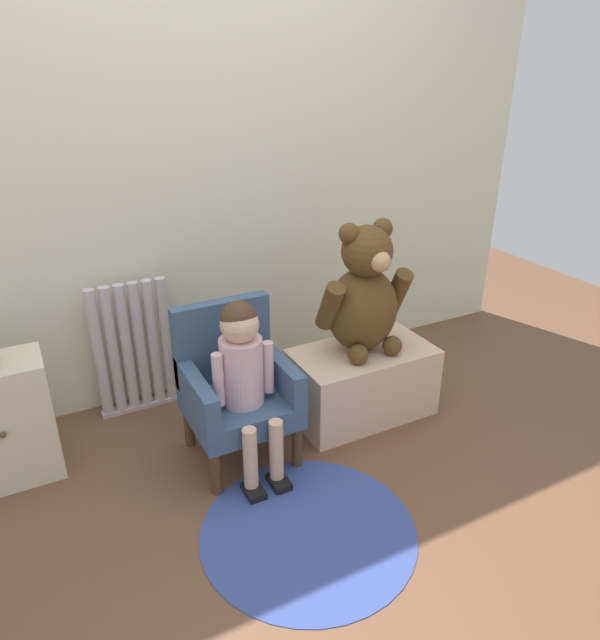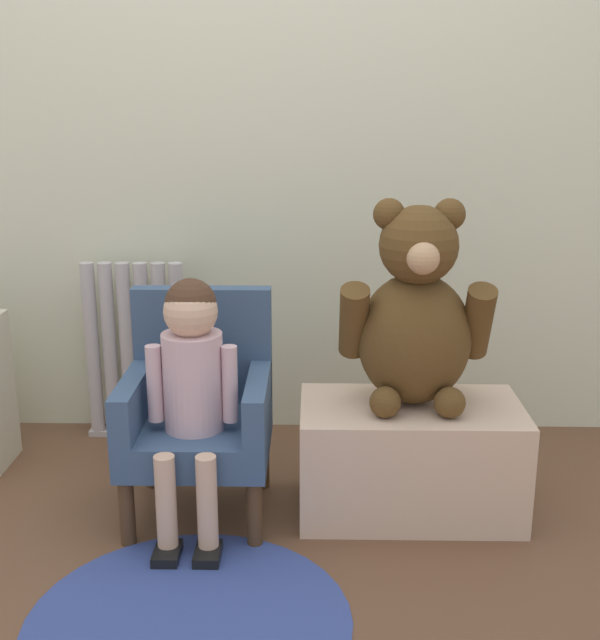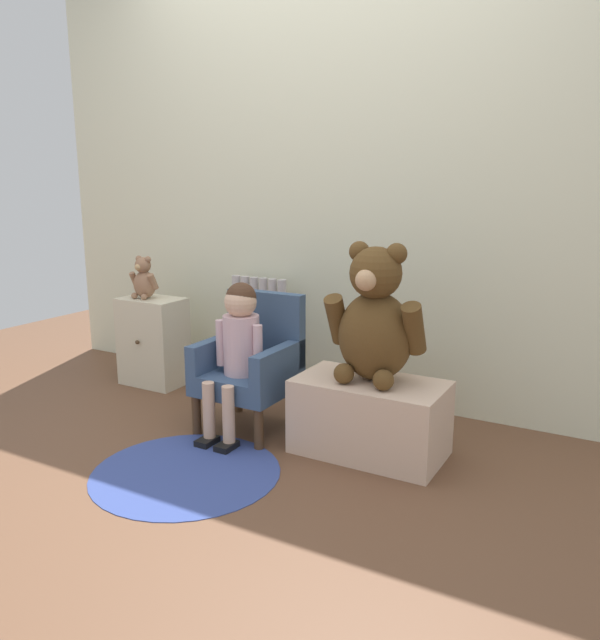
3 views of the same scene
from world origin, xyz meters
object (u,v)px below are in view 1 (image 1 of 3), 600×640
radiator (134,349)px  child_armchair (235,385)px  small_dresser (3,422)px  low_bench (362,382)px  child_figure (244,365)px  floor_rug (308,531)px  large_teddy_bear (364,296)px

radiator → child_armchair: (0.30, -0.52, 0.00)m
small_dresser → low_bench: (1.50, -0.27, -0.09)m
radiator → child_figure: (0.30, -0.63, 0.15)m
small_dresser → low_bench: bearing=-10.2°
small_dresser → child_figure: child_figure is taller
radiator → low_bench: (0.92, -0.53, -0.15)m
small_dresser → child_armchair: size_ratio=0.79×
radiator → child_armchair: 0.60m
radiator → small_dresser: bearing=-155.5°
radiator → floor_rug: (0.34, -1.08, -0.32)m
small_dresser → child_figure: 0.97m
child_figure → floor_rug: child_figure is taller
large_teddy_bear → child_figure: bearing=-169.0°
child_figure → low_bench: bearing=9.0°
floor_rug → low_bench: bearing=43.6°
child_armchair → low_bench: (0.62, -0.01, -0.15)m
large_teddy_bear → floor_rug: (-0.58, -0.58, -0.59)m
child_armchair → low_bench: 0.64m
low_bench → child_armchair: bearing=179.1°
large_teddy_bear → floor_rug: large_teddy_bear is taller
child_armchair → floor_rug: size_ratio=0.83×
floor_rug → small_dresser: bearing=138.0°
child_armchair → floor_rug: bearing=-85.6°
child_armchair → low_bench: child_armchair is taller
small_dresser → child_armchair: (0.87, -0.26, 0.06)m
child_figure → large_teddy_bear: (0.63, 0.12, 0.12)m
small_dresser → large_teddy_bear: bearing=-9.3°
child_figure → small_dresser: bearing=157.1°
radiator → small_dresser: (-0.57, -0.26, -0.06)m
low_bench → floor_rug: bearing=-136.4°
child_armchair → low_bench: bearing=-0.9°
low_bench → child_figure: bearing=-171.0°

